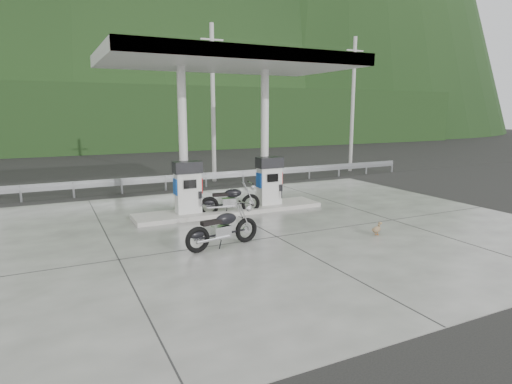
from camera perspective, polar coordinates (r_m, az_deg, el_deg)
name	(u,v)px	position (r m, az deg, el deg)	size (l,w,h in m)	color
ground	(261,229)	(13.56, 0.72, -4.97)	(160.00, 160.00, 0.00)	black
forecourt_apron	(261,229)	(13.55, 0.72, -4.93)	(18.00, 14.00, 0.02)	#61605C
pump_island	(231,210)	(15.73, -3.39, -2.42)	(7.00, 1.40, 0.15)	#9D9B92
gas_pump_left	(188,187)	(15.01, -9.07, 0.63)	(0.95, 0.55, 1.80)	silver
gas_pump_right	(269,181)	(16.22, 1.79, 1.51)	(0.95, 0.55, 1.80)	silver
canopy_column_left	(183,140)	(15.20, -9.70, 6.81)	(0.30, 0.30, 5.00)	silver
canopy_column_right	(265,138)	(16.39, 1.17, 7.24)	(0.30, 0.30, 5.00)	silver
canopy_roof	(229,61)	(15.42, -3.62, 17.05)	(8.50, 5.00, 0.40)	silver
guardrail	(186,174)	(20.72, -9.31, 2.38)	(26.00, 0.16, 1.42)	gray
road	(168,178)	(24.16, -11.69, 1.78)	(60.00, 7.00, 0.01)	black
utility_pole_b	(213,105)	(22.57, -5.75, 11.52)	(0.22, 0.22, 8.00)	#9C9B96
utility_pole_c	(353,106)	(27.07, 12.76, 11.17)	(0.22, 0.22, 8.00)	#9C9B96
tree_band	(115,119)	(42.06, -18.30, 9.29)	(80.00, 6.00, 6.00)	black
forested_hills	(87,135)	(71.98, -21.55, 7.07)	(100.00, 40.00, 140.00)	black
motorcycle_left	(223,229)	(11.66, -4.46, -4.96)	(2.11, 0.67, 1.00)	black
motorcycle_right	(230,201)	(15.33, -3.47, -1.16)	(2.08, 0.66, 0.99)	black
duck	(377,230)	(13.31, 15.77, -4.87)	(0.45, 0.13, 0.32)	brown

